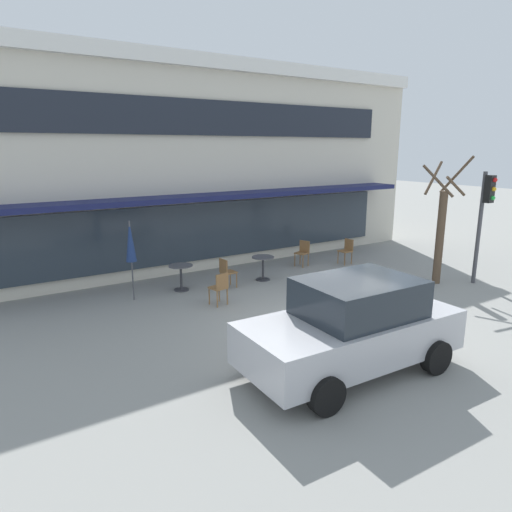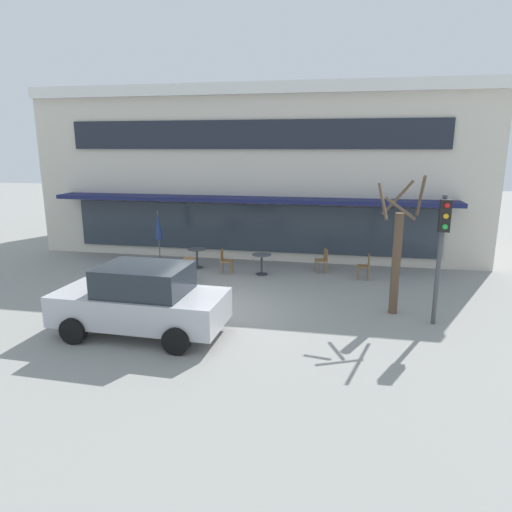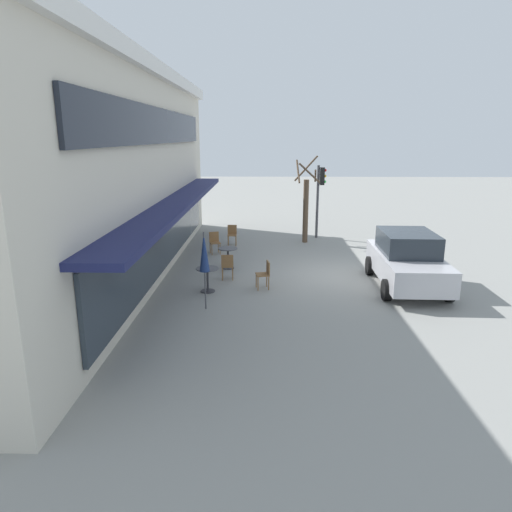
{
  "view_description": "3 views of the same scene",
  "coord_description": "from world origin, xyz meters",
  "views": [
    {
      "loc": [
        -6.86,
        -7.61,
        4.09
      ],
      "look_at": [
        -0.49,
        2.23,
        1.29
      ],
      "focal_mm": 32.0,
      "sensor_mm": 36.0,
      "label": 1
    },
    {
      "loc": [
        3.72,
        -11.89,
        4.57
      ],
      "look_at": [
        0.75,
        3.35,
        0.82
      ],
      "focal_mm": 32.0,
      "sensor_mm": 36.0,
      "label": 2
    },
    {
      "loc": [
        -15.16,
        2.55,
        4.69
      ],
      "look_at": [
        -0.47,
        2.85,
        0.82
      ],
      "focal_mm": 32.0,
      "sensor_mm": 36.0,
      "label": 3
    }
  ],
  "objects": [
    {
      "name": "cafe_chair_3",
      "position": [
        3.03,
        4.62,
        0.53
      ],
      "size": [
        0.51,
        0.51,
        0.89
      ],
      "color": "olive",
      "rests_on": "ground"
    },
    {
      "name": "building_facade",
      "position": [
        0.0,
        9.96,
        3.48
      ],
      "size": [
        18.58,
        9.1,
        6.95
      ],
      "color": "beige",
      "rests_on": "ground"
    },
    {
      "name": "patio_umbrella_green_folded",
      "position": [
        -3.21,
        4.2,
        1.63
      ],
      "size": [
        0.28,
        0.28,
        2.2
      ],
      "color": "#4C4C51",
      "rests_on": "ground"
    },
    {
      "name": "ground_plane",
      "position": [
        0.0,
        0.0,
        0.0
      ],
      "size": [
        80.0,
        80.0,
        0.0
      ],
      "primitive_type": "plane",
      "color": "gray"
    },
    {
      "name": "cafe_table_streetside",
      "position": [
        0.85,
        3.9,
        0.52
      ],
      "size": [
        0.7,
        0.7,
        0.76
      ],
      "color": "#333338",
      "rests_on": "ground"
    },
    {
      "name": "street_tree",
      "position": [
        5.18,
        0.73,
        1.7
      ],
      "size": [
        1.14,
        1.1,
        3.86
      ],
      "color": "brown",
      "rests_on": "ground"
    },
    {
      "name": "cafe_chair_0",
      "position": [
        -1.42,
        2.55,
        0.53
      ],
      "size": [
        0.47,
        0.47,
        0.89
      ],
      "color": "olive",
      "rests_on": "ground"
    },
    {
      "name": "cafe_chair_2",
      "position": [
        -0.52,
        3.81,
        0.53
      ],
      "size": [
        0.43,
        0.43,
        0.89
      ],
      "color": "olive",
      "rests_on": "ground"
    },
    {
      "name": "cafe_chair_1",
      "position": [
        4.54,
        4.01,
        0.53
      ],
      "size": [
        0.41,
        0.41,
        0.89
      ],
      "color": "olive",
      "rests_on": "ground"
    },
    {
      "name": "cafe_table_near_wall",
      "position": [
        -1.74,
        4.33,
        0.52
      ],
      "size": [
        0.7,
        0.7,
        0.76
      ],
      "color": "#333338",
      "rests_on": "ground"
    },
    {
      "name": "parked_sedan",
      "position": [
        -1.08,
        -1.97,
        0.88
      ],
      "size": [
        4.26,
        2.12,
        1.76
      ],
      "color": "#B7B7BC",
      "rests_on": "ground"
    },
    {
      "name": "traffic_light_pole",
      "position": [
        6.16,
        0.01,
        2.3
      ],
      "size": [
        0.26,
        0.44,
        3.4
      ],
      "color": "#47474C",
      "rests_on": "ground"
    }
  ]
}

